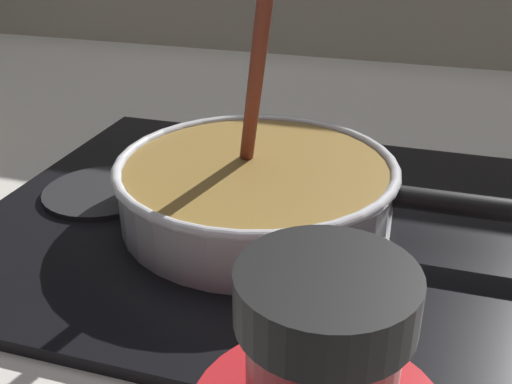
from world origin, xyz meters
TOP-DOWN VIEW (x-y plane):
  - ground at (0.00, 0.00)m, footprint 2.40×1.60m
  - hob_plate at (0.07, 0.06)m, footprint 0.56×0.48m
  - burner_ring at (0.07, 0.06)m, footprint 0.18×0.18m
  - spare_burner at (-0.11, 0.06)m, footprint 0.13×0.13m
  - cooking_pan at (0.07, 0.06)m, footprint 0.44×0.29m

SIDE VIEW (x-z plane):
  - ground at x=0.00m, z-range -0.04..0.00m
  - hob_plate at x=0.07m, z-range 0.00..0.01m
  - spare_burner at x=-0.11m, z-range 0.01..0.02m
  - burner_ring at x=0.07m, z-range 0.01..0.02m
  - cooking_pan at x=0.07m, z-range -0.10..0.20m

